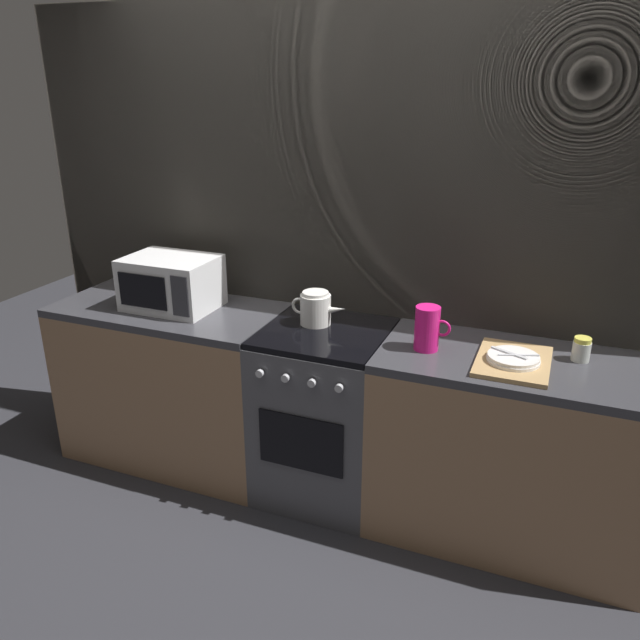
# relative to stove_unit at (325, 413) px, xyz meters

# --- Properties ---
(ground_plane) EXTENTS (8.00, 8.00, 0.00)m
(ground_plane) POSITION_rel_stove_unit_xyz_m (0.00, 0.00, -0.45)
(ground_plane) COLOR #2D2D33
(back_wall) EXTENTS (3.60, 0.05, 2.40)m
(back_wall) POSITION_rel_stove_unit_xyz_m (0.00, 0.32, 0.75)
(back_wall) COLOR #A39989
(back_wall) RESTS_ON ground_plane
(counter_left) EXTENTS (1.20, 0.60, 0.90)m
(counter_left) POSITION_rel_stove_unit_xyz_m (-0.90, 0.00, 0.00)
(counter_left) COLOR #997251
(counter_left) RESTS_ON ground_plane
(stove_unit) EXTENTS (0.60, 0.63, 0.90)m
(stove_unit) POSITION_rel_stove_unit_xyz_m (0.00, 0.00, 0.00)
(stove_unit) COLOR #4C4C51
(stove_unit) RESTS_ON ground_plane
(counter_right) EXTENTS (1.20, 0.60, 0.90)m
(counter_right) POSITION_rel_stove_unit_xyz_m (0.90, 0.00, 0.00)
(counter_right) COLOR #997251
(counter_right) RESTS_ON ground_plane
(microwave) EXTENTS (0.46, 0.35, 0.27)m
(microwave) POSITION_rel_stove_unit_xyz_m (-0.86, 0.01, 0.59)
(microwave) COLOR white
(microwave) RESTS_ON counter_left
(kettle) EXTENTS (0.28, 0.15, 0.17)m
(kettle) POSITION_rel_stove_unit_xyz_m (-0.07, 0.06, 0.53)
(kettle) COLOR white
(kettle) RESTS_ON stove_unit
(pitcher) EXTENTS (0.16, 0.11, 0.20)m
(pitcher) POSITION_rel_stove_unit_xyz_m (0.50, -0.04, 0.55)
(pitcher) COLOR #E5197A
(pitcher) RESTS_ON counter_right
(dish_pile) EXTENTS (0.30, 0.40, 0.06)m
(dish_pile) POSITION_rel_stove_unit_xyz_m (0.88, -0.05, 0.47)
(dish_pile) COLOR tan
(dish_pile) RESTS_ON counter_right
(spice_jar) EXTENTS (0.08, 0.08, 0.10)m
(spice_jar) POSITION_rel_stove_unit_xyz_m (1.14, 0.09, 0.50)
(spice_jar) COLOR silver
(spice_jar) RESTS_ON counter_right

